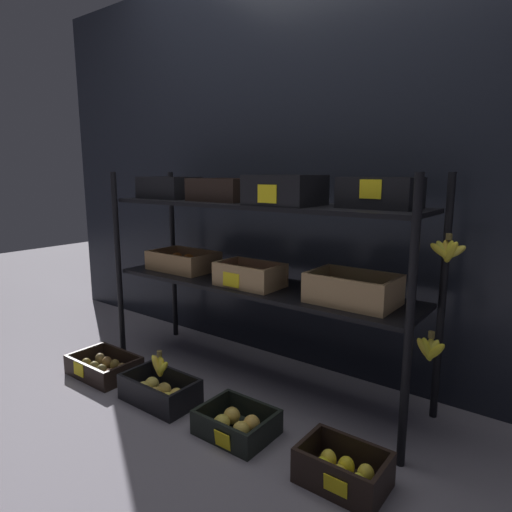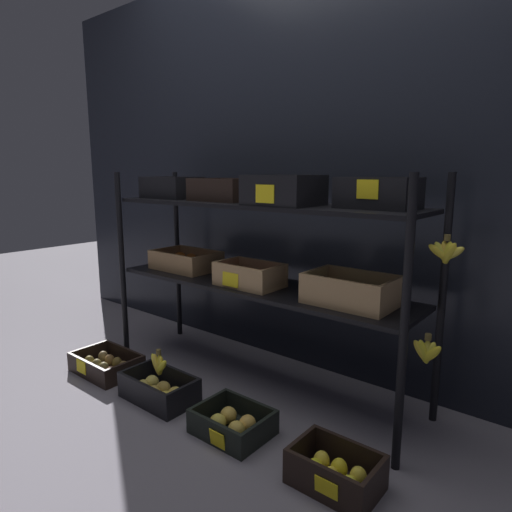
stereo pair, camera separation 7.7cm
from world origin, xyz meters
name	(u,v)px [view 2 (the right image)]	position (x,y,z in m)	size (l,w,h in m)	color
ground_plane	(256,381)	(0.00, 0.00, 0.00)	(10.00, 10.00, 0.00)	slate
storefront_wall	(303,165)	(0.00, 0.41, 1.12)	(4.08, 0.12, 2.24)	black
display_rack	(258,242)	(0.02, -0.01, 0.74)	(1.81, 0.45, 1.08)	black
crate_ground_kiwi	(107,365)	(-0.70, -0.44, 0.04)	(0.37, 0.26, 0.10)	black
crate_ground_apple_gold	(159,390)	(-0.24, -0.45, 0.05)	(0.37, 0.21, 0.13)	black
crate_ground_center_apple_gold	(233,424)	(0.22, -0.43, 0.04)	(0.31, 0.25, 0.11)	black
crate_ground_lemon	(335,473)	(0.72, -0.44, 0.05)	(0.30, 0.21, 0.13)	black
banana_bunch_loose	(159,365)	(-0.23, -0.45, 0.18)	(0.14, 0.04, 0.13)	brown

